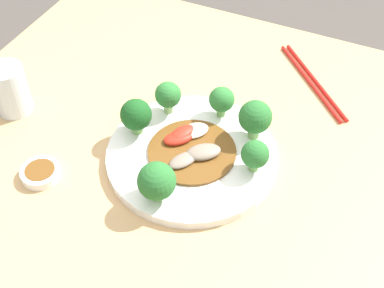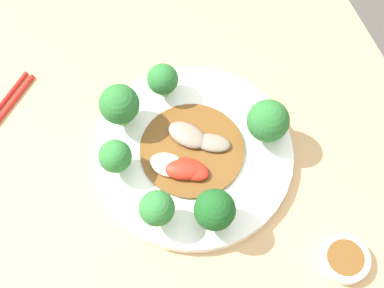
# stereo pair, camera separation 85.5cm
# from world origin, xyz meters

# --- Properties ---
(table) EXTENTS (0.88, 0.77, 0.73)m
(table) POSITION_xyz_m (0.00, 0.00, 0.36)
(table) COLOR tan
(table) RESTS_ON ground_plane
(plate) EXTENTS (0.28, 0.28, 0.02)m
(plate) POSITION_xyz_m (0.04, -0.05, 0.73)
(plate) COLOR white
(plate) RESTS_ON table
(broccoli_north) EXTENTS (0.04, 0.04, 0.06)m
(broccoli_north) POSITION_xyz_m (0.05, 0.05, 0.78)
(broccoli_north) COLOR #70A356
(broccoli_north) RESTS_ON plate
(broccoli_northeast) EXTENTS (0.06, 0.06, 0.07)m
(broccoli_northeast) POSITION_xyz_m (0.12, 0.03, 0.78)
(broccoli_northeast) COLOR #70A356
(broccoli_northeast) RESTS_ON plate
(broccoli_northwest) EXTENTS (0.05, 0.05, 0.06)m
(broccoli_northwest) POSITION_xyz_m (-0.04, 0.02, 0.78)
(broccoli_northwest) COLOR #89B76B
(broccoli_northwest) RESTS_ON plate
(broccoli_south) EXTENTS (0.06, 0.06, 0.07)m
(broccoli_south) POSITION_xyz_m (0.04, -0.15, 0.78)
(broccoli_south) COLOR #89B76B
(broccoli_south) RESTS_ON plate
(broccoli_west) EXTENTS (0.05, 0.05, 0.07)m
(broccoli_west) POSITION_xyz_m (-0.06, -0.04, 0.78)
(broccoli_west) COLOR #70A356
(broccoli_west) RESTS_ON plate
(broccoli_east) EXTENTS (0.04, 0.04, 0.06)m
(broccoli_east) POSITION_xyz_m (0.15, -0.04, 0.78)
(broccoli_east) COLOR #70A356
(broccoli_east) RESTS_ON plate
(stirfry_center) EXTENTS (0.15, 0.15, 0.02)m
(stirfry_center) POSITION_xyz_m (0.04, -0.04, 0.75)
(stirfry_center) COLOR brown
(stirfry_center) RESTS_ON plate
(drinking_glass) EXTENTS (0.06, 0.06, 0.09)m
(drinking_glass) POSITION_xyz_m (-0.30, -0.07, 0.77)
(drinking_glass) COLOR silver
(drinking_glass) RESTS_ON table
(chopsticks) EXTENTS (0.18, 0.18, 0.01)m
(chopsticks) POSITION_xyz_m (0.17, 0.23, 0.73)
(chopsticks) COLOR red
(chopsticks) RESTS_ON table
(sauce_dish) EXTENTS (0.06, 0.06, 0.02)m
(sauce_dish) POSITION_xyz_m (-0.16, -0.18, 0.73)
(sauce_dish) COLOR white
(sauce_dish) RESTS_ON table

